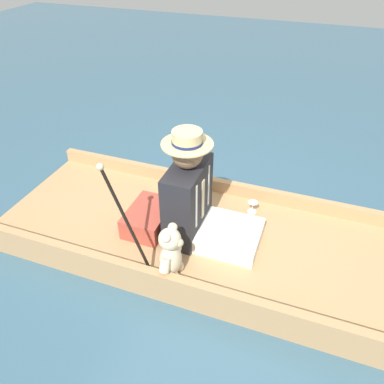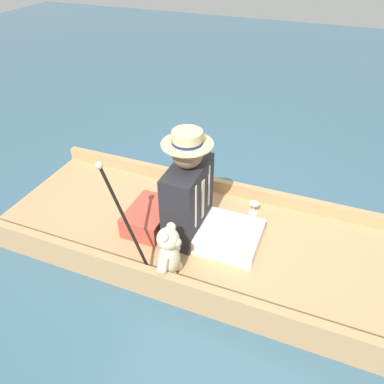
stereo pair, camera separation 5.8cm
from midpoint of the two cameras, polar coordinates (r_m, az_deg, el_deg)
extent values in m
plane|color=#385B70|center=(2.87, 1.92, -8.36)|extent=(16.00, 16.00, 0.00)
cube|color=tan|center=(2.83, 1.95, -7.42)|extent=(1.17, 3.19, 0.13)
cube|color=tan|center=(3.17, 5.18, 0.70)|extent=(0.06, 3.19, 0.11)
cube|color=tan|center=(2.39, -2.35, -13.99)|extent=(0.06, 3.19, 0.11)
cube|color=#B24738|center=(2.82, -7.17, -3.94)|extent=(0.41, 0.29, 0.16)
cube|color=white|center=(2.70, 5.18, -6.62)|extent=(0.42, 0.43, 0.11)
cube|color=#232328|center=(2.63, -1.29, -1.36)|extent=(0.47, 0.22, 0.57)
cube|color=beige|center=(2.57, 1.03, -1.13)|extent=(0.04, 0.01, 0.31)
cube|color=white|center=(2.65, 1.93, 0.95)|extent=(0.02, 0.01, 0.34)
cube|color=white|center=(2.46, 0.03, -2.31)|extent=(0.02, 0.01, 0.34)
sphere|color=#936B4C|center=(2.41, -1.42, 5.93)|extent=(0.21, 0.21, 0.21)
cylinder|color=#CCB77F|center=(2.38, -1.44, 7.32)|extent=(0.34, 0.34, 0.01)
cylinder|color=#CCB77F|center=(2.36, -1.46, 8.32)|extent=(0.20, 0.20, 0.08)
cylinder|color=navy|center=(2.37, -1.45, 7.68)|extent=(0.20, 0.20, 0.02)
ellipsoid|color=beige|center=(2.44, -3.95, -10.27)|extent=(0.17, 0.14, 0.25)
sphere|color=beige|center=(2.31, -4.13, -7.17)|extent=(0.14, 0.14, 0.14)
sphere|color=tan|center=(2.30, -2.72, -7.73)|extent=(0.06, 0.06, 0.06)
sphere|color=beige|center=(2.30, -3.69, -5.40)|extent=(0.06, 0.06, 0.06)
sphere|color=beige|center=(2.24, -4.70, -7.00)|extent=(0.06, 0.06, 0.06)
cylinder|color=beige|center=(2.46, -3.16, -8.16)|extent=(0.10, 0.06, 0.11)
cylinder|color=beige|center=(2.35, -4.87, -11.02)|extent=(0.10, 0.06, 0.11)
sphere|color=beige|center=(2.52, -2.71, -11.23)|extent=(0.07, 0.07, 0.07)
sphere|color=beige|center=(2.47, -3.52, -12.66)|extent=(0.07, 0.07, 0.07)
cylinder|color=silver|center=(3.01, 8.57, -2.96)|extent=(0.07, 0.07, 0.01)
cylinder|color=silver|center=(2.99, 8.62, -2.52)|extent=(0.01, 0.01, 0.05)
cone|color=silver|center=(2.97, 8.70, -1.85)|extent=(0.08, 0.08, 0.04)
cylinder|color=black|center=(2.32, -10.42, -4.86)|extent=(0.02, 0.28, 0.78)
sphere|color=beige|center=(2.16, -14.58, 3.73)|extent=(0.04, 0.04, 0.04)
camera|label=1|loc=(0.03, -90.64, -0.47)|focal=35.00mm
camera|label=2|loc=(0.03, 89.36, 0.47)|focal=35.00mm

